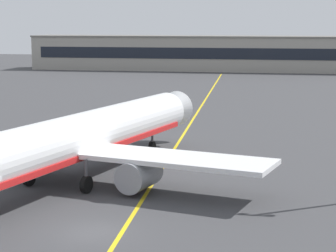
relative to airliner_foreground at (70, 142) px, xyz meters
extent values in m
plane|color=#3D3D3F|center=(5.36, -11.00, -3.37)|extent=(400.00, 400.00, 0.00)
cube|color=yellow|center=(5.36, 19.00, -3.37)|extent=(10.17, 179.75, 0.01)
cylinder|color=white|center=(0.04, 0.14, 0.13)|extent=(12.33, 35.86, 3.80)
cone|color=white|center=(4.67, 18.88, 0.13)|extent=(4.13, 3.39, 3.61)
cube|color=red|center=(0.04, 0.14, -0.91)|extent=(11.57, 33.05, 0.44)
cube|color=black|center=(4.21, 17.03, 0.80)|extent=(3.03, 1.75, 0.60)
cube|color=white|center=(0.18, 0.72, -0.72)|extent=(32.22, 12.34, 0.36)
cylinder|color=gray|center=(-6.08, 1.24, -1.94)|extent=(3.10, 4.05, 2.30)
cylinder|color=black|center=(-5.64, 3.04, -1.94)|extent=(1.94, 0.64, 1.95)
cylinder|color=gray|center=(5.96, -1.73, -1.94)|extent=(3.10, 4.05, 2.30)
cylinder|color=black|center=(6.40, 0.06, -1.94)|extent=(1.94, 0.64, 1.95)
cylinder|color=#4C4C51|center=(3.52, 14.22, -1.89)|extent=(0.24, 0.24, 1.60)
cylinder|color=black|center=(3.52, 14.22, -2.92)|extent=(0.60, 0.97, 0.90)
cylinder|color=#4C4C51|center=(-2.97, -1.17, -1.59)|extent=(0.24, 0.24, 1.60)
cylinder|color=black|center=(-2.97, -1.17, -2.72)|extent=(0.70, 1.36, 1.30)
cylinder|color=#4C4C51|center=(2.08, -2.42, -1.59)|extent=(0.24, 0.24, 1.60)
cylinder|color=black|center=(2.08, -2.42, -2.72)|extent=(0.70, 1.36, 1.30)
cone|color=orange|center=(0.37, 15.92, -3.09)|extent=(0.36, 0.36, 0.55)
cylinder|color=white|center=(0.37, 15.92, -3.07)|extent=(0.23, 0.23, 0.07)
cube|color=orange|center=(0.37, 15.92, -3.35)|extent=(0.44, 0.44, 0.03)
cube|color=#9E998E|center=(14.68, 119.60, 0.91)|extent=(130.15, 12.00, 8.57)
cube|color=black|center=(14.68, 113.55, 1.31)|extent=(124.94, 0.12, 2.80)
cube|color=slate|center=(14.68, 119.60, 5.40)|extent=(130.55, 12.40, 0.40)
camera|label=1|loc=(16.68, -46.81, 9.26)|focal=68.64mm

